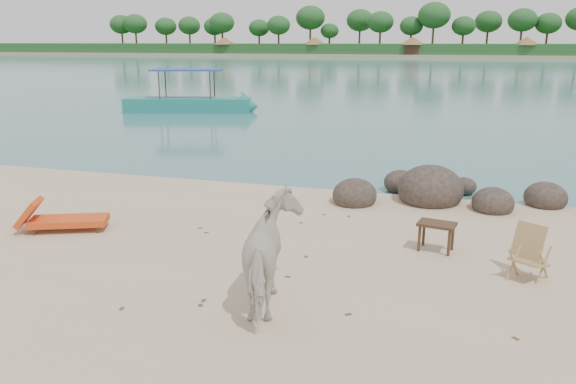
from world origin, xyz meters
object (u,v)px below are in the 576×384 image
(boulders, at_px, (447,194))
(deck_chair, at_px, (529,256))
(side_table, at_px, (436,238))
(cow, at_px, (274,255))
(boat_near, at_px, (187,77))
(lounge_chair, at_px, (69,218))

(boulders, distance_m, deck_chair, 4.49)
(deck_chair, bearing_deg, side_table, -178.11)
(cow, height_order, deck_chair, cow)
(deck_chair, distance_m, boat_near, 24.63)
(cow, relative_size, side_table, 2.86)
(boulders, xyz_separation_m, side_table, (-0.12, -3.40, 0.05))
(lounge_chair, relative_size, deck_chair, 2.23)
(boulders, height_order, lounge_chair, boulders)
(boulders, bearing_deg, cow, -109.84)
(cow, height_order, boat_near, boat_near)
(lounge_chair, bearing_deg, cow, -44.60)
(lounge_chair, bearing_deg, boulders, 7.81)
(boulders, bearing_deg, deck_chair, -72.58)
(lounge_chair, bearing_deg, deck_chair, -22.64)
(deck_chair, height_order, boat_near, boat_near)
(boulders, relative_size, deck_chair, 7.49)
(boulders, height_order, deck_chair, boulders)
(cow, distance_m, deck_chair, 4.16)
(cow, distance_m, lounge_chair, 5.41)
(side_table, relative_size, deck_chair, 0.78)
(lounge_chair, height_order, boat_near, boat_near)
(side_table, relative_size, lounge_chair, 0.35)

